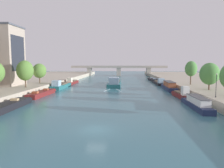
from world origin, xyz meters
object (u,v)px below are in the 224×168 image
at_px(moored_boat_left_near, 42,93).
at_px(barge_midriver, 114,83).
at_px(lamppost_right_bank, 216,84).
at_px(bridge_far, 119,69).
at_px(moored_boat_left_end, 6,107).
at_px(moored_boat_right_lone, 197,103).
at_px(moored_boat_right_upstream, 181,94).
at_px(moored_boat_right_near, 169,86).
at_px(tree_left_second, 39,71).
at_px(moored_boat_left_gap_after, 72,82).
at_px(tree_right_midway, 191,69).
at_px(moored_boat_right_downstream, 159,82).
at_px(tree_right_past_mid, 210,74).
at_px(moored_boat_left_midway, 61,85).
at_px(tree_left_distant, 25,71).
at_px(moored_boat_right_far, 153,80).

bearing_deg(moored_boat_left_near, barge_midriver, 56.40).
bearing_deg(lamppost_right_bank, bridge_far, 101.99).
bearing_deg(moored_boat_left_end, moored_boat_left_near, 90.40).
xyz_separation_m(lamppost_right_bank, bridge_far, (-21.09, 99.33, -0.04)).
xyz_separation_m(moored_boat_left_near, moored_boat_right_lone, (34.84, -13.28, 0.35)).
xyz_separation_m(moored_boat_right_upstream, lamppost_right_bank, (3.55, -10.85, 3.51)).
xyz_separation_m(moored_boat_left_end, moored_boat_right_near, (35.46, 31.49, 0.50)).
height_order(moored_boat_right_lone, tree_left_second, tree_left_second).
height_order(moored_boat_left_gap_after, tree_right_midway, tree_right_midway).
distance_m(moored_boat_left_gap_after, moored_boat_right_downstream, 35.12).
distance_m(moored_boat_right_near, lamppost_right_bank, 27.04).
xyz_separation_m(moored_boat_left_end, tree_right_midway, (41.46, 29.19, 6.10)).
bearing_deg(tree_right_past_mid, tree_right_midway, 92.46).
distance_m(moored_boat_left_near, lamppost_right_bank, 40.77).
distance_m(moored_boat_right_lone, moored_boat_right_upstream, 12.21).
bearing_deg(moored_boat_left_gap_after, lamppost_right_bank, -48.45).
height_order(moored_boat_right_downstream, lamppost_right_bank, lamppost_right_bank).
xyz_separation_m(barge_midriver, tree_left_second, (-23.96, -12.32, 4.95)).
bearing_deg(moored_boat_left_midway, tree_left_second, -159.01).
bearing_deg(moored_boat_right_lone, tree_right_past_mid, 60.87).
bearing_deg(moored_boat_right_near, tree_left_second, -179.36).
bearing_deg(moored_boat_left_near, tree_left_second, 113.92).
xyz_separation_m(moored_boat_left_end, tree_left_distant, (-5.38, 18.85, 5.81)).
xyz_separation_m(moored_boat_right_upstream, tree_right_midway, (6.32, 13.49, 5.84)).
distance_m(moored_boat_left_end, moored_boat_right_upstream, 38.49).
height_order(barge_midriver, moored_boat_left_near, barge_midriver).
xyz_separation_m(barge_midriver, moored_boat_right_downstream, (17.51, 4.41, -0.19)).
bearing_deg(moored_boat_right_lone, moored_boat_left_gap_after, 127.66).
height_order(moored_boat_left_near, moored_boat_right_far, moored_boat_left_near).
bearing_deg(moored_boat_right_near, tree_right_midway, -20.96).
relative_size(barge_midriver, moored_boat_right_far, 1.45).
bearing_deg(moored_boat_left_gap_after, moored_boat_right_downstream, -1.36).
xyz_separation_m(barge_midriver, moored_boat_left_midway, (-17.74, -9.93, -0.07)).
height_order(barge_midriver, moored_boat_left_gap_after, barge_midriver).
xyz_separation_m(moored_boat_right_downstream, tree_left_distant, (-40.42, -28.89, 5.64)).
bearing_deg(moored_boat_left_midway, moored_boat_left_near, -89.66).
bearing_deg(moored_boat_right_near, barge_midriver, 146.55).
distance_m(moored_boat_right_upstream, moored_boat_right_downstream, 32.05).
height_order(tree_left_second, lamppost_right_bank, tree_left_second).
relative_size(moored_boat_right_lone, tree_right_past_mid, 2.01).
relative_size(moored_boat_right_lone, tree_left_distant, 1.83).
bearing_deg(moored_boat_left_end, tree_left_distant, 105.93).
relative_size(moored_boat_left_midway, moored_boat_right_far, 0.94).
height_order(moored_boat_left_gap_after, moored_boat_right_far, moored_boat_left_gap_after).
bearing_deg(moored_boat_left_gap_after, moored_boat_right_upstream, -43.04).
height_order(moored_boat_left_near, moored_boat_right_upstream, moored_boat_right_upstream).
bearing_deg(moored_boat_left_gap_after, moored_boat_right_near, -25.69).
height_order(moored_boat_right_near, tree_left_distant, tree_left_distant).
xyz_separation_m(moored_boat_left_gap_after, moored_boat_right_near, (35.53, -17.09, 0.31)).
relative_size(moored_boat_right_near, moored_boat_right_far, 0.97).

